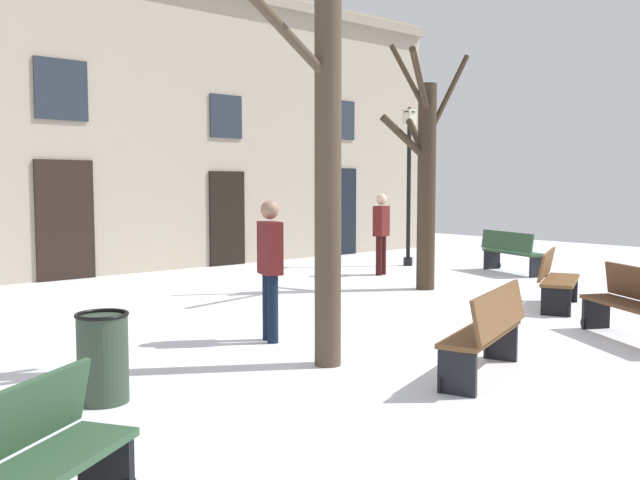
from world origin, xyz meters
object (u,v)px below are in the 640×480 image
Objects in this scene: tree_right_of_center at (329,124)px; bench_facing_shops at (512,252)px; streetlamp at (409,169)px; bench_back_to_back_left at (487,331)px; person_strolling at (381,230)px; bench_far_corner at (557,280)px; person_by_shop_door at (270,263)px; bench_near_lamp at (1,480)px; bench_by_litter_bin at (640,304)px; litter_bin at (103,357)px; tree_foreground at (425,174)px.

tree_right_of_center is 9.14m from bench_facing_shops.
bench_back_to_back_left is (-6.71, -7.05, -1.86)m from streetlamp.
person_strolling is at bearing 73.19° from bench_facing_shops.
person_by_shop_door reaches higher than bench_far_corner.
bench_near_lamp is 1.07× the size of bench_far_corner.
bench_far_corner is (4.14, 1.62, -0.02)m from bench_back_to_back_left.
tree_right_of_center is 4.59m from bench_by_litter_bin.
tree_right_of_center is 1.46× the size of streetlamp.
streetlamp is 2.12× the size of bench_facing_shops.
person_by_shop_door is at bearing 121.13° from bench_facing_shops.
person_by_shop_door is (4.13, 3.20, 0.53)m from bench_near_lamp.
tree_right_of_center is at bearing 23.68° from person_strolling.
litter_bin is 0.46× the size of bench_facing_shops.
tree_right_of_center is at bearing -171.51° from person_by_shop_door.
bench_by_litter_bin is 1.02× the size of bench_near_lamp.
tree_foreground is 3.80m from streetlamp.
bench_far_corner is at bearing -177.68° from bench_back_to_back_left.
bench_near_lamp is at bearing -124.21° from litter_bin.
tree_right_of_center is at bearing -149.84° from tree_foreground.
tree_foreground reaches higher than bench_back_to_back_left.
bench_facing_shops reaches higher than litter_bin.
bench_near_lamp is (-7.60, -0.14, -0.02)m from bench_by_litter_bin.
bench_far_corner is (-3.23, -2.96, -0.02)m from bench_facing_shops.
litter_bin is 0.46× the size of person_strolling.
person_by_shop_door is at bearing 80.82° from tree_right_of_center.
bench_facing_shops is (0.67, -2.47, -1.86)m from streetlamp.
streetlamp is at bearing -178.47° from bench_by_litter_bin.
tree_right_of_center is 9.50m from streetlamp.
bench_near_lamp is at bearing -154.61° from tree_right_of_center.
streetlamp is 2.16× the size of bench_by_litter_bin.
streetlamp reaches higher than bench_far_corner.
tree_right_of_center is at bearing -9.17° from litter_bin.
tree_right_of_center is 4.84m from bench_near_lamp.
person_by_shop_door is (2.61, 0.95, 0.58)m from litter_bin.
litter_bin is 11.05m from bench_facing_shops.
tree_foreground is 2.51× the size of bench_facing_shops.
litter_bin is 7.46m from bench_far_corner.
tree_foreground reaches higher than bench_facing_shops.
streetlamp reaches higher than person_strolling.
person_by_shop_door is at bearing -94.62° from bench_back_to_back_left.
bench_by_litter_bin is at bearing -30.93° from bench_near_lamp.
bench_facing_shops is at bearing -59.51° from person_by_shop_door.
tree_foreground reaches higher than person_by_shop_door.
bench_by_litter_bin is 6.97m from person_strolling.
person_strolling is (8.27, 4.49, 0.57)m from litter_bin.
bench_by_litter_bin is 1.00× the size of person_strolling.
bench_facing_shops is 4.38m from bench_far_corner.
bench_back_to_back_left is 0.94× the size of bench_facing_shops.
tree_foreground is 10.26m from bench_near_lamp.
streetlamp is 8.68m from person_by_shop_door.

